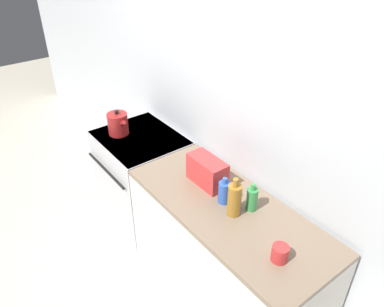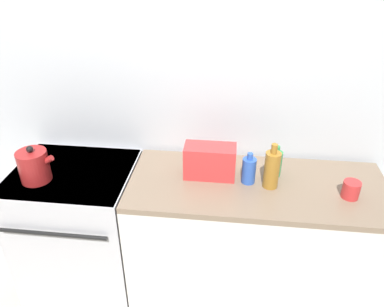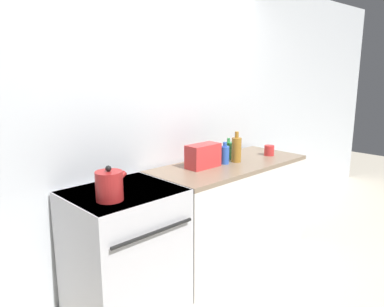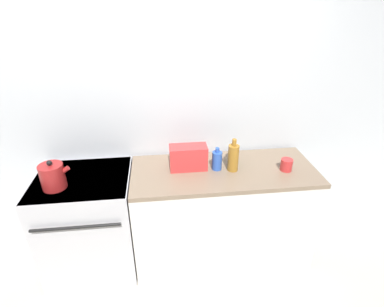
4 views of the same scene
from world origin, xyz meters
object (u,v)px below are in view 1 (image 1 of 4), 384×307
Objects in this scene: stove at (143,178)px; kettle at (118,124)px; bottle_green at (252,199)px; toaster at (207,171)px; bottle_blue at (224,192)px; cup_red at (280,253)px; bottle_amber at (234,200)px.

stove is 3.95× the size of kettle.
toaster is at bearing -172.17° from bottle_green.
kettle is at bearing -146.36° from stove.
bottle_green is at bearing 30.50° from bottle_blue.
toaster is 3.07× the size of cup_red.
bottle_amber is 1.40× the size of bottle_green.
bottle_amber reaches higher than bottle_green.
bottle_green reaches higher than cup_red.
kettle reaches higher than cup_red.
stove is 0.57m from kettle.
toaster is (0.86, 0.06, 0.54)m from stove.
cup_red is at bearing -7.17° from bottle_amber.
kettle reaches higher than stove.
kettle is at bearing -178.76° from cup_red.
bottle_amber reaches higher than kettle.
bottle_green is (1.25, 0.11, 0.52)m from stove.
cup_red is at bearing 1.24° from kettle.
bottle_blue is at bearing -149.50° from bottle_green.
stove is at bearing 33.64° from kettle.
bottle_green is 0.44m from cup_red.
cup_red is (0.44, -0.05, -0.07)m from bottle_amber.
kettle is at bearing -174.36° from bottle_blue.
toaster is 0.24m from bottle_blue.
toaster reaches higher than bottle_blue.
bottle_green is at bearing 5.02° from stove.
kettle reaches higher than toaster.
bottle_green reaches higher than stove.
bottle_amber is 0.13m from bottle_blue.
stove is at bearing -176.28° from toaster.
bottle_blue is 1.97× the size of cup_red.
bottle_green reaches higher than bottle_blue.
bottle_amber reaches higher than stove.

